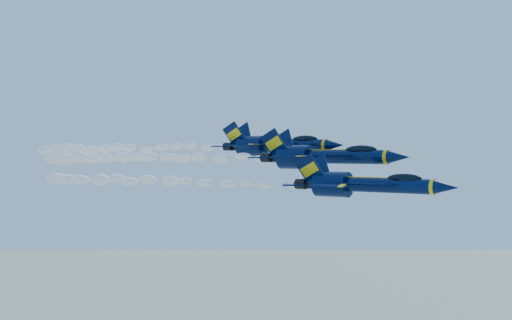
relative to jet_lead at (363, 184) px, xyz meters
The scene contains 6 objects.
jet_lead is the anchor object (origin of this frame).
smoke_trail_jet_lead 25.96m from the jet_lead, behind, with size 38.81×1.59×1.43m, color white.
jet_second 10.43m from the jet_lead, 139.38° to the left, with size 16.92×13.88×6.29m.
smoke_trail_jet_second 35.02m from the jet_lead, 169.12° to the left, with size 38.81×1.75×1.58m, color white.
jet_third 21.51m from the jet_lead, 145.17° to the left, with size 16.49×13.53×6.13m.
smoke_trail_jet_third 45.61m from the jet_lead, 164.58° to the left, with size 38.81×1.71×1.54m, color white.
Camera 1 is at (40.97, -61.93, 152.05)m, focal length 45.00 mm.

